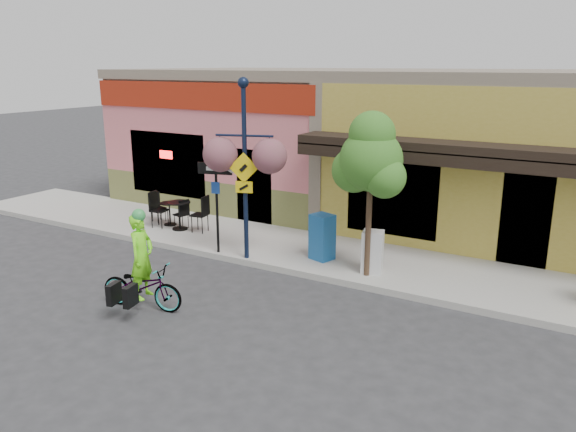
# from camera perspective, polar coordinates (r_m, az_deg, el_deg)

# --- Properties ---
(ground) EXTENTS (90.00, 90.00, 0.00)m
(ground) POSITION_cam_1_polar(r_m,az_deg,el_deg) (12.49, -0.42, -6.85)
(ground) COLOR #2D2D30
(ground) RESTS_ON ground
(sidewalk) EXTENTS (24.00, 3.00, 0.15)m
(sidewalk) POSITION_cam_1_polar(r_m,az_deg,el_deg) (14.11, 3.70, -3.90)
(sidewalk) COLOR #9E9B93
(sidewalk) RESTS_ON ground
(curb) EXTENTS (24.00, 0.12, 0.15)m
(curb) POSITION_cam_1_polar(r_m,az_deg,el_deg) (12.90, 0.82, -5.74)
(curb) COLOR #A8A59E
(curb) RESTS_ON ground
(building) EXTENTS (18.20, 8.20, 4.50)m
(building) POSITION_cam_1_polar(r_m,az_deg,el_deg) (18.59, 11.43, 7.41)
(building) COLOR #CA646C
(building) RESTS_ON ground
(bicycle) EXTENTS (1.83, 0.94, 0.92)m
(bicycle) POSITION_cam_1_polar(r_m,az_deg,el_deg) (11.49, -14.61, -6.93)
(bicycle) COLOR maroon
(bicycle) RESTS_ON ground
(cyclist_rider) EXTENTS (0.52, 0.68, 1.68)m
(cyclist_rider) POSITION_cam_1_polar(r_m,az_deg,el_deg) (11.32, -14.56, -5.19)
(cyclist_rider) COLOR #76FF1A
(cyclist_rider) RESTS_ON ground
(lamp_post) EXTENTS (1.46, 0.95, 4.27)m
(lamp_post) POSITION_cam_1_polar(r_m,az_deg,el_deg) (13.10, -4.39, 4.60)
(lamp_post) COLOR #101A32
(lamp_post) RESTS_ON sidewalk
(one_way_sign) EXTENTS (0.88, 0.42, 2.26)m
(one_way_sign) POSITION_cam_1_polar(r_m,az_deg,el_deg) (13.81, -7.22, 0.81)
(one_way_sign) COLOR black
(one_way_sign) RESTS_ON sidewalk
(cafe_set_left) EXTENTS (1.85, 1.13, 1.04)m
(cafe_set_left) POSITION_cam_1_polar(r_m,az_deg,el_deg) (16.05, -11.00, 0.45)
(cafe_set_left) COLOR black
(cafe_set_left) RESTS_ON sidewalk
(cafe_set_right) EXTENTS (1.57, 1.02, 0.87)m
(cafe_set_right) POSITION_cam_1_polar(r_m,az_deg,el_deg) (16.58, -11.95, 0.57)
(cafe_set_right) COLOR black
(cafe_set_right) RESTS_ON sidewalk
(newspaper_box_blue) EXTENTS (0.61, 0.57, 1.10)m
(newspaper_box_blue) POSITION_cam_1_polar(r_m,az_deg,el_deg) (13.39, 3.49, -2.14)
(newspaper_box_blue) COLOR #185292
(newspaper_box_blue) RESTS_ON sidewalk
(newspaper_box_grey) EXTENTS (0.53, 0.50, 0.97)m
(newspaper_box_grey) POSITION_cam_1_polar(r_m,az_deg,el_deg) (12.67, 8.58, -3.63)
(newspaper_box_grey) COLOR silver
(newspaper_box_grey) RESTS_ON sidewalk
(street_tree) EXTENTS (1.49, 1.49, 3.66)m
(street_tree) POSITION_cam_1_polar(r_m,az_deg,el_deg) (12.13, 8.30, 2.13)
(street_tree) COLOR #3D7A26
(street_tree) RESTS_ON sidewalk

